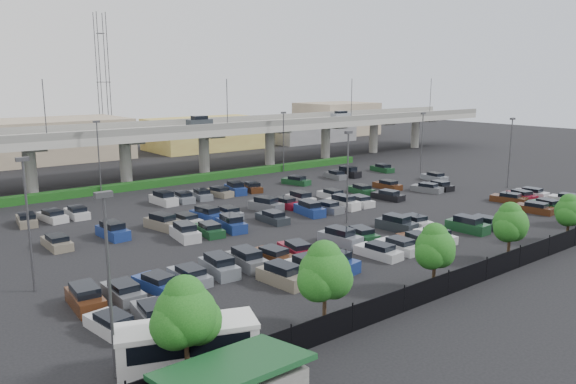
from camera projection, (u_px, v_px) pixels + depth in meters
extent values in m
plane|color=black|center=(301.00, 210.00, 68.91)|extent=(280.00, 280.00, 0.00)
cube|color=#999890|center=(177.00, 132.00, 92.03)|extent=(150.00, 13.00, 1.10)
cube|color=slate|center=(195.00, 128.00, 87.02)|extent=(150.00, 0.50, 1.00)
cube|color=slate|center=(160.00, 123.00, 96.62)|extent=(150.00, 0.50, 1.00)
cylinder|color=#999890|center=(30.00, 169.00, 78.81)|extent=(1.80, 1.80, 6.70)
cube|color=slate|center=(28.00, 147.00, 78.18)|extent=(2.60, 9.75, 0.50)
cylinder|color=#999890|center=(126.00, 160.00, 87.33)|extent=(1.80, 1.80, 6.70)
cube|color=slate|center=(124.00, 140.00, 86.70)|extent=(2.60, 9.75, 0.50)
cylinder|color=#999890|center=(204.00, 153.00, 95.85)|extent=(1.80, 1.80, 6.70)
cube|color=slate|center=(204.00, 134.00, 95.22)|extent=(2.60, 9.75, 0.50)
cylinder|color=#999890|center=(270.00, 147.00, 104.38)|extent=(1.80, 1.80, 6.70)
cube|color=slate|center=(270.00, 130.00, 103.75)|extent=(2.60, 9.75, 0.50)
cylinder|color=#999890|center=(326.00, 142.00, 112.90)|extent=(1.80, 1.80, 6.70)
cube|color=slate|center=(326.00, 126.00, 112.27)|extent=(2.60, 9.75, 0.50)
cylinder|color=#999890|center=(374.00, 137.00, 121.42)|extent=(1.80, 1.80, 6.70)
cube|color=slate|center=(374.00, 122.00, 120.79)|extent=(2.60, 9.75, 0.50)
cylinder|color=#999890|center=(415.00, 133.00, 129.94)|extent=(1.80, 1.80, 6.70)
cube|color=slate|center=(416.00, 120.00, 129.31)|extent=(2.60, 9.75, 0.50)
cube|color=#252A30|center=(200.00, 122.00, 97.77)|extent=(4.40, 1.82, 1.05)
cube|color=black|center=(199.00, 118.00, 97.61)|extent=(2.60, 1.60, 0.65)
cube|color=slate|center=(341.00, 115.00, 118.49)|extent=(4.40, 1.82, 0.82)
cube|color=black|center=(341.00, 112.00, 118.36)|extent=(2.30, 1.60, 0.50)
cylinder|color=#434348|center=(45.00, 110.00, 73.05)|extent=(0.14, 0.14, 8.00)
cylinder|color=#434348|center=(227.00, 104.00, 90.09)|extent=(0.14, 0.14, 8.00)
cylinder|color=#434348|center=(352.00, 100.00, 107.13)|extent=(0.14, 0.14, 8.00)
cylinder|color=#434348|center=(430.00, 97.00, 121.74)|extent=(0.14, 0.14, 8.00)
cube|color=#134113|center=(199.00, 178.00, 88.00)|extent=(66.00, 1.60, 1.10)
cube|color=black|center=(513.00, 260.00, 47.23)|extent=(70.00, 0.06, 1.80)
cylinder|color=black|center=(217.00, 367.00, 29.56)|extent=(0.10, 0.10, 2.00)
cylinder|color=black|center=(291.00, 340.00, 32.60)|extent=(0.10, 0.10, 2.00)
cylinder|color=black|center=(352.00, 317.00, 35.65)|extent=(0.10, 0.10, 2.00)
cylinder|color=black|center=(404.00, 299.00, 38.69)|extent=(0.10, 0.10, 2.00)
cylinder|color=black|center=(448.00, 282.00, 41.73)|extent=(0.10, 0.10, 2.00)
cylinder|color=black|center=(486.00, 269.00, 44.78)|extent=(0.10, 0.10, 2.00)
cylinder|color=black|center=(520.00, 256.00, 47.82)|extent=(0.10, 0.10, 2.00)
cylinder|color=black|center=(549.00, 246.00, 50.86)|extent=(0.10, 0.10, 2.00)
cylinder|color=black|center=(575.00, 236.00, 53.91)|extent=(0.10, 0.10, 2.00)
cylinder|color=#332316|center=(187.00, 361.00, 30.03)|extent=(0.26, 0.26, 2.17)
sphere|color=#174E15|center=(185.00, 314.00, 29.50)|extent=(3.37, 3.37, 3.37)
sphere|color=#174E15|center=(198.00, 321.00, 30.17)|extent=(2.65, 2.65, 2.65)
sphere|color=#174E15|center=(175.00, 325.00, 29.10)|extent=(2.65, 2.65, 2.65)
sphere|color=#174E15|center=(184.00, 296.00, 29.42)|extent=(2.29, 2.29, 2.29)
cylinder|color=#332316|center=(324.00, 312.00, 36.21)|extent=(0.26, 0.26, 2.18)
sphere|color=#174E15|center=(325.00, 273.00, 35.68)|extent=(3.39, 3.39, 3.39)
sphere|color=#174E15|center=(333.00, 279.00, 36.35)|extent=(2.67, 2.67, 2.67)
sphere|color=#174E15|center=(318.00, 281.00, 35.28)|extent=(2.67, 2.67, 2.67)
sphere|color=#174E15|center=(324.00, 258.00, 35.60)|extent=(2.30, 2.30, 2.30)
cylinder|color=#332316|center=(434.00, 278.00, 42.75)|extent=(0.26, 0.26, 1.96)
sphere|color=#174E15|center=(435.00, 248.00, 42.28)|extent=(3.04, 3.04, 3.04)
sphere|color=#174E15|center=(440.00, 253.00, 42.89)|extent=(2.39, 2.39, 2.39)
sphere|color=#174E15|center=(431.00, 254.00, 41.92)|extent=(2.39, 2.39, 2.39)
sphere|color=#174E15|center=(435.00, 236.00, 42.22)|extent=(2.06, 2.06, 2.06)
cylinder|color=#332316|center=(508.00, 250.00, 49.67)|extent=(0.26, 0.26, 1.97)
sphere|color=#174E15|center=(511.00, 224.00, 49.19)|extent=(3.07, 3.07, 3.07)
sphere|color=#174E15|center=(513.00, 228.00, 49.81)|extent=(2.41, 2.41, 2.41)
sphere|color=#174E15|center=(507.00, 229.00, 48.83)|extent=(2.41, 2.41, 2.41)
sphere|color=#174E15|center=(510.00, 214.00, 49.13)|extent=(2.08, 2.08, 2.08)
cylinder|color=#332316|center=(567.00, 233.00, 55.44)|extent=(0.26, 0.26, 1.80)
sphere|color=#174E15|center=(570.00, 211.00, 55.00)|extent=(2.79, 2.79, 2.79)
sphere|color=#174E15|center=(571.00, 215.00, 55.58)|extent=(2.19, 2.19, 2.19)
sphere|color=#174E15|center=(567.00, 215.00, 54.67)|extent=(2.19, 2.19, 2.19)
sphere|color=#174E15|center=(569.00, 203.00, 54.96)|extent=(1.89, 1.89, 1.89)
cube|color=#103D1C|center=(231.00, 367.00, 26.32)|extent=(6.80, 4.59, 1.00)
cube|color=silver|center=(187.00, 347.00, 31.48)|extent=(8.13, 5.14, 2.25)
cube|color=black|center=(187.00, 338.00, 31.37)|extent=(7.15, 4.82, 1.02)
cube|color=silver|center=(187.00, 326.00, 31.23)|extent=(8.27, 5.28, 0.27)
cube|color=silver|center=(112.00, 326.00, 35.75)|extent=(2.42, 4.61, 0.82)
cube|color=black|center=(113.00, 318.00, 35.48)|extent=(1.91, 2.50, 0.50)
cube|color=#5B5D63|center=(153.00, 315.00, 37.43)|extent=(2.39, 4.60, 0.82)
cube|color=black|center=(153.00, 307.00, 37.15)|extent=(1.89, 2.49, 0.50)
cube|color=silver|center=(189.00, 305.00, 39.10)|extent=(1.87, 4.42, 0.82)
cube|color=black|center=(190.00, 297.00, 38.82)|extent=(1.63, 2.32, 0.50)
cube|color=gray|center=(283.00, 278.00, 44.10)|extent=(2.26, 4.56, 1.05)
cube|color=black|center=(283.00, 268.00, 43.94)|extent=(1.86, 2.75, 0.65)
cube|color=silver|center=(309.00, 270.00, 45.77)|extent=(2.02, 4.48, 1.05)
cube|color=black|center=(309.00, 261.00, 45.61)|extent=(1.72, 2.67, 0.65)
cube|color=navy|center=(334.00, 264.00, 47.45)|extent=(2.50, 4.64, 1.05)
cube|color=black|center=(334.00, 254.00, 47.28)|extent=(2.00, 2.82, 0.65)
cube|color=silver|center=(378.00, 253.00, 50.82)|extent=(2.17, 4.53, 0.82)
cube|color=black|center=(380.00, 246.00, 50.54)|extent=(1.78, 2.42, 0.50)
cube|color=silver|center=(398.00, 247.00, 52.49)|extent=(1.90, 4.43, 0.82)
cube|color=black|center=(400.00, 241.00, 52.21)|extent=(1.64, 2.33, 0.50)
cube|color=#492613|center=(417.00, 242.00, 54.17)|extent=(2.56, 4.65, 0.82)
cube|color=black|center=(419.00, 236.00, 53.89)|extent=(1.98, 2.55, 0.50)
cube|color=silver|center=(435.00, 237.00, 55.84)|extent=(2.31, 4.58, 0.82)
cube|color=black|center=(437.00, 231.00, 55.56)|extent=(1.86, 2.47, 0.50)
cube|color=#174122|center=(468.00, 227.00, 59.16)|extent=(2.06, 4.49, 1.05)
cube|color=black|center=(468.00, 219.00, 59.00)|extent=(1.74, 2.68, 0.65)
cube|color=#252A30|center=(482.00, 224.00, 60.86)|extent=(2.45, 4.62, 0.82)
cube|color=black|center=(484.00, 218.00, 60.58)|extent=(1.92, 2.51, 0.50)
cube|color=#492613|center=(535.00, 209.00, 67.56)|extent=(2.31, 4.58, 0.82)
cube|color=black|center=(537.00, 204.00, 67.28)|extent=(1.85, 2.47, 0.50)
cube|color=#174122|center=(546.00, 206.00, 69.23)|extent=(2.51, 4.64, 0.82)
cube|color=black|center=(548.00, 201.00, 68.95)|extent=(1.96, 2.53, 0.50)
cube|color=silver|center=(567.00, 200.00, 72.58)|extent=(2.35, 4.59, 0.82)
cube|color=black|center=(569.00, 196.00, 72.30)|extent=(1.87, 2.48, 0.50)
cube|color=#492613|center=(85.00, 301.00, 39.57)|extent=(2.13, 4.52, 1.05)
cube|color=black|center=(85.00, 290.00, 39.41)|extent=(1.78, 2.71, 0.65)
cube|color=#5B5D63|center=(123.00, 293.00, 41.27)|extent=(1.83, 4.40, 0.82)
cube|color=black|center=(124.00, 286.00, 40.99)|extent=(1.61, 2.30, 0.50)
cube|color=navy|center=(158.00, 285.00, 42.94)|extent=(2.55, 4.65, 0.82)
cube|color=black|center=(158.00, 277.00, 42.66)|extent=(1.97, 2.54, 0.50)
cube|color=slate|center=(190.00, 277.00, 44.61)|extent=(1.82, 4.40, 0.82)
cube|color=black|center=(190.00, 270.00, 44.34)|extent=(1.60, 2.30, 0.50)
cube|color=slate|center=(219.00, 268.00, 46.27)|extent=(2.25, 4.56, 1.05)
cube|color=black|center=(219.00, 259.00, 46.10)|extent=(1.85, 2.75, 0.65)
cube|color=#5B5D63|center=(247.00, 262.00, 47.94)|extent=(2.11, 4.51, 1.05)
cube|color=black|center=(247.00, 252.00, 47.78)|extent=(1.77, 2.70, 0.65)
cube|color=#492613|center=(272.00, 257.00, 49.64)|extent=(2.29, 4.57, 0.82)
cube|color=black|center=(274.00, 250.00, 49.36)|extent=(1.84, 2.46, 0.50)
cube|color=maroon|center=(296.00, 251.00, 51.31)|extent=(2.63, 4.67, 0.82)
cube|color=black|center=(298.00, 245.00, 51.03)|extent=(2.01, 2.56, 0.50)
cube|color=slate|center=(340.00, 239.00, 54.63)|extent=(2.29, 4.57, 1.05)
cube|color=black|center=(340.00, 231.00, 54.47)|extent=(1.88, 2.76, 0.65)
cube|color=#174122|center=(360.00, 235.00, 56.33)|extent=(2.60, 4.66, 0.82)
cube|color=black|center=(362.00, 230.00, 56.05)|extent=(2.00, 2.56, 0.50)
cube|color=#252A30|center=(396.00, 226.00, 59.66)|extent=(2.15, 4.53, 1.05)
cube|color=black|center=(397.00, 218.00, 59.49)|extent=(1.79, 2.71, 0.65)
cube|color=silver|center=(413.00, 223.00, 61.35)|extent=(2.31, 4.58, 0.82)
cube|color=black|center=(415.00, 217.00, 61.07)|extent=(1.85, 2.47, 0.50)
cube|color=#492613|center=(509.00, 199.00, 73.07)|extent=(2.63, 4.67, 0.82)
cube|color=black|center=(510.00, 195.00, 72.79)|extent=(2.01, 2.57, 0.50)
cube|color=maroon|center=(520.00, 197.00, 74.74)|extent=(2.68, 4.68, 0.82)
cube|color=black|center=(522.00, 192.00, 74.47)|extent=(2.04, 2.58, 0.50)
cube|color=silver|center=(531.00, 194.00, 76.42)|extent=(2.15, 4.52, 0.82)
cube|color=black|center=(532.00, 190.00, 76.14)|extent=(1.77, 2.41, 0.50)
cube|color=silver|center=(185.00, 234.00, 56.39)|extent=(2.39, 4.60, 1.05)
cube|color=black|center=(185.00, 226.00, 56.22)|extent=(1.93, 2.79, 0.65)
cube|color=#174122|center=(209.00, 231.00, 58.08)|extent=(2.29, 4.57, 0.82)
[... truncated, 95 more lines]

